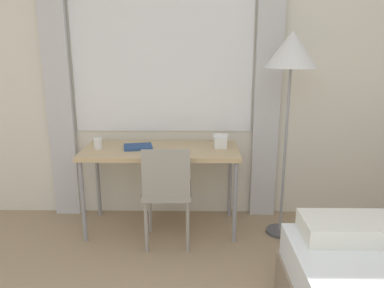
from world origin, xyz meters
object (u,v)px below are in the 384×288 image
(desk_chair, at_px, (167,188))
(mug, at_px, (98,143))
(telephone, at_px, (220,141))
(desk, at_px, (161,155))
(book, at_px, (138,147))
(standing_lamp, at_px, (291,57))

(desk_chair, bearing_deg, mug, 152.18)
(telephone, bearing_deg, desk, -173.40)
(telephone, xyz_separation_m, book, (-0.74, -0.05, -0.04))
(desk_chair, relative_size, telephone, 6.44)
(desk, distance_m, mug, 0.56)
(book, bearing_deg, mug, -177.12)
(standing_lamp, relative_size, mug, 18.43)
(desk, bearing_deg, book, 176.64)
(mug, bearing_deg, standing_lamp, -3.05)
(standing_lamp, xyz_separation_m, book, (-1.28, 0.10, -0.78))
(standing_lamp, distance_m, mug, 1.80)
(desk, relative_size, standing_lamp, 0.78)
(standing_lamp, bearing_deg, desk, 175.09)
(telephone, relative_size, book, 0.49)
(telephone, distance_m, book, 0.74)
(standing_lamp, distance_m, telephone, 0.93)
(desk_chair, distance_m, telephone, 0.66)
(desk_chair, height_order, book, desk_chair)
(standing_lamp, bearing_deg, book, 175.33)
(telephone, relative_size, mug, 1.42)
(desk_chair, distance_m, book, 0.50)
(desk_chair, bearing_deg, telephone, 38.01)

